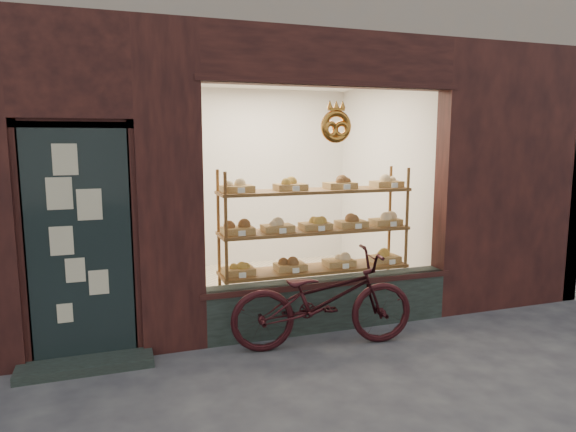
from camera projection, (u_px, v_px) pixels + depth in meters
name	position (u px, v px, depth m)	size (l,w,h in m)	color
display_shelf	(315.00, 242.00, 5.83)	(2.20, 0.45, 1.70)	brown
bicycle	(323.00, 300.00, 5.00)	(0.63, 1.81, 0.95)	black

